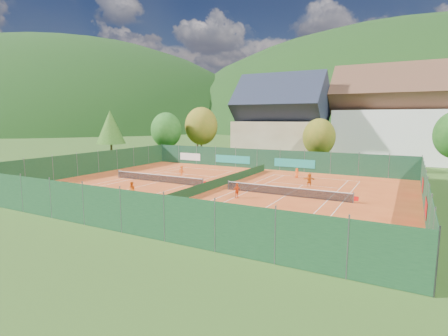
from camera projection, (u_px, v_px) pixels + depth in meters
ground at (215, 188)px, 38.42m from camera, size 600.00×600.00×0.00m
clay_pad at (215, 188)px, 38.42m from camera, size 40.00×32.00×0.01m
court_markings_left at (158, 182)px, 42.17m from camera, size 11.03×23.83×0.00m
court_markings_right at (285, 196)px, 34.66m from camera, size 11.03×23.83×0.00m
tennis_net_left at (159, 178)px, 42.02m from camera, size 13.30×0.10×1.02m
tennis_net_right at (287, 191)px, 34.52m from camera, size 13.30×0.10×1.02m
court_divider at (215, 184)px, 38.35m from camera, size 0.03×28.80×1.00m
fence_north at (265, 160)px, 52.36m from camera, size 40.00×0.10×3.00m
fence_south at (102, 208)px, 24.26m from camera, size 40.00×0.04×3.00m
fence_west at (88, 164)px, 47.58m from camera, size 0.04×32.00×3.00m
fence_east at (425, 193)px, 28.88m from camera, size 0.09×32.00×3.00m
chalet at (281, 124)px, 65.03m from camera, size 16.20×12.00×16.00m
hotel_block_a at (396, 120)px, 61.24m from camera, size 21.60×11.00×17.25m
tree_west_front at (166, 130)px, 65.40m from camera, size 5.72×5.72×8.69m
tree_west_mid at (201, 126)px, 68.65m from camera, size 6.44×6.44×9.78m
tree_west_back at (197, 122)px, 78.34m from camera, size 5.60×5.60×10.00m
tree_center at (319, 137)px, 54.11m from camera, size 5.01×5.01×7.60m
tree_west_side at (110, 127)px, 61.14m from camera, size 5.04×5.04×9.00m
mountain_backdrop at (425, 189)px, 234.21m from camera, size 820.00×530.00×242.00m
ball_hopper at (273, 225)px, 23.49m from camera, size 0.34×0.34×0.80m
loose_ball_0 at (88, 191)px, 36.70m from camera, size 0.07×0.07×0.07m
loose_ball_1 at (198, 211)px, 28.96m from camera, size 0.07×0.07×0.07m
player_left_near at (73, 190)px, 33.69m from camera, size 0.61×0.43×1.55m
player_left_mid at (132, 190)px, 33.72m from camera, size 0.82×0.66×1.58m
player_left_far at (182, 171)px, 46.00m from camera, size 1.00×0.64×1.47m
player_right_near at (237, 191)px, 33.56m from camera, size 0.71×0.93×1.47m
player_right_far_a at (297, 173)px, 45.22m from camera, size 0.67×0.49×1.25m
player_right_far_b at (309, 180)px, 39.33m from camera, size 1.48×0.97×1.53m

